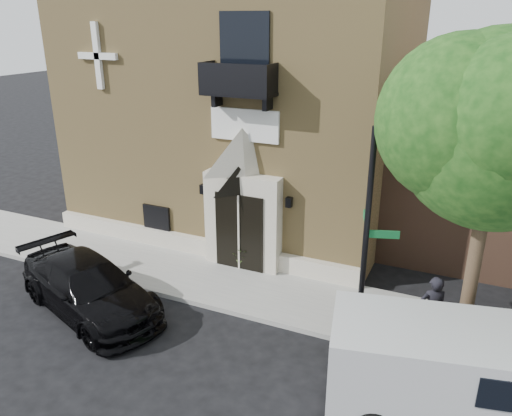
{
  "coord_description": "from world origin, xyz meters",
  "views": [
    {
      "loc": [
        5.66,
        -10.91,
        8.01
      ],
      "look_at": [
        -0.19,
        2.0,
        2.6
      ],
      "focal_mm": 35.0,
      "sensor_mm": 36.0,
      "label": 1
    }
  ],
  "objects_px": {
    "black_sedan": "(89,287)",
    "cargo_van": "(474,374)",
    "pedestrian_near": "(432,310)",
    "fire_hydrant": "(430,334)",
    "street_sign": "(367,236)"
  },
  "relations": [
    {
      "from": "black_sedan",
      "to": "cargo_van",
      "type": "bearing_deg",
      "value": -71.16
    },
    {
      "from": "black_sedan",
      "to": "pedestrian_near",
      "type": "distance_m",
      "value": 9.42
    },
    {
      "from": "fire_hydrant",
      "to": "pedestrian_near",
      "type": "xyz_separation_m",
      "value": [
        -0.05,
        0.13,
        0.61
      ]
    },
    {
      "from": "street_sign",
      "to": "pedestrian_near",
      "type": "distance_m",
      "value": 2.55
    },
    {
      "from": "street_sign",
      "to": "pedestrian_near",
      "type": "xyz_separation_m",
      "value": [
        1.74,
        0.25,
        -1.84
      ]
    },
    {
      "from": "cargo_van",
      "to": "street_sign",
      "type": "bearing_deg",
      "value": 131.28
    },
    {
      "from": "black_sedan",
      "to": "pedestrian_near",
      "type": "height_order",
      "value": "pedestrian_near"
    },
    {
      "from": "fire_hydrant",
      "to": "street_sign",
      "type": "bearing_deg",
      "value": -175.96
    },
    {
      "from": "black_sedan",
      "to": "street_sign",
      "type": "bearing_deg",
      "value": -55.64
    },
    {
      "from": "black_sedan",
      "to": "cargo_van",
      "type": "distance_m",
      "value": 10.22
    },
    {
      "from": "cargo_van",
      "to": "fire_hydrant",
      "type": "height_order",
      "value": "cargo_van"
    },
    {
      "from": "pedestrian_near",
      "to": "fire_hydrant",
      "type": "bearing_deg",
      "value": 83.92
    },
    {
      "from": "cargo_van",
      "to": "street_sign",
      "type": "height_order",
      "value": "street_sign"
    },
    {
      "from": "black_sedan",
      "to": "street_sign",
      "type": "relative_size",
      "value": 0.96
    },
    {
      "from": "cargo_van",
      "to": "fire_hydrant",
      "type": "distance_m",
      "value": 2.54
    }
  ]
}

